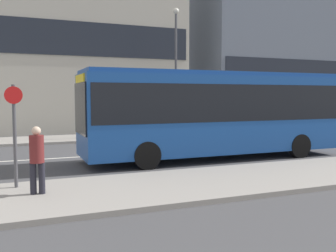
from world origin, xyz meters
TOP-DOWN VIEW (x-y plane):
  - ground_plane at (0.00, 0.00)m, footprint 120.00×120.00m
  - sidewalk_near at (0.00, -6.25)m, footprint 44.00×3.50m
  - sidewalk_far at (0.00, 6.25)m, footprint 44.00×3.50m
  - lane_centerline at (0.00, 0.00)m, footprint 41.80×0.16m
  - apartment_block_right_tower at (19.09, 12.79)m, footprint 17.36×6.65m
  - city_bus at (3.25, -2.34)m, footprint 10.55×2.60m
  - parked_car_0 at (12.44, 3.30)m, footprint 4.55×1.79m
  - pedestrian_near_stop at (-3.63, -6.01)m, footprint 0.35×0.34m
  - bus_stop_sign at (-4.12, -5.12)m, footprint 0.44×0.12m
  - street_lamp at (4.79, 5.16)m, footprint 0.36×0.36m

SIDE VIEW (x-z plane):
  - ground_plane at x=0.00m, z-range 0.00..0.00m
  - lane_centerline at x=0.00m, z-range 0.00..0.01m
  - sidewalk_near at x=0.00m, z-range 0.00..0.13m
  - sidewalk_far at x=0.00m, z-range 0.00..0.13m
  - parked_car_0 at x=12.44m, z-range -0.04..1.34m
  - pedestrian_near_stop at x=-3.63m, z-range 0.24..1.87m
  - bus_stop_sign at x=-4.12m, z-range 0.35..3.00m
  - city_bus at x=3.25m, z-range 0.25..3.66m
  - street_lamp at x=4.79m, z-range 0.91..8.42m
  - apartment_block_right_tower at x=19.09m, z-range -0.01..16.08m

